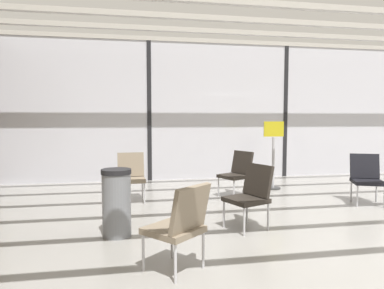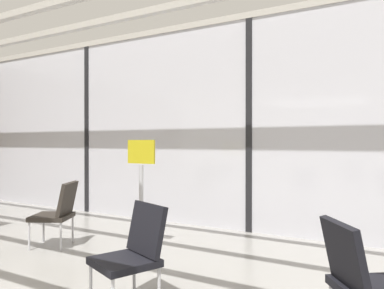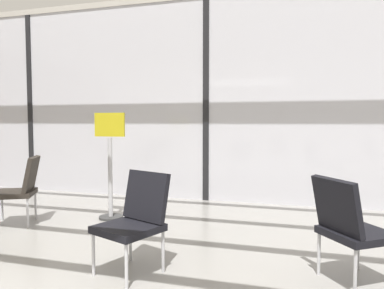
% 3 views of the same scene
% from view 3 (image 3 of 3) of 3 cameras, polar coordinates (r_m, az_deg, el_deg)
% --- Properties ---
extents(glass_curtain_wall, '(14.00, 0.08, 3.35)m').
position_cam_3_polar(glass_curtain_wall, '(6.11, 2.31, 6.91)').
color(glass_curtain_wall, silver).
rests_on(glass_curtain_wall, ground).
extents(window_mullion_0, '(0.10, 0.12, 3.35)m').
position_cam_3_polar(window_mullion_0, '(7.74, -23.88, 5.90)').
color(window_mullion_0, black).
rests_on(window_mullion_0, ground).
extents(window_mullion_1, '(0.10, 0.12, 3.35)m').
position_cam_3_polar(window_mullion_1, '(6.11, 2.31, 6.91)').
color(window_mullion_1, black).
rests_on(window_mullion_1, ground).
extents(parked_airplane, '(14.43, 4.42, 4.42)m').
position_cam_3_polar(parked_airplane, '(12.25, 11.52, 7.66)').
color(parked_airplane, silver).
rests_on(parked_airplane, ground).
extents(lounge_chair_2, '(0.71, 0.69, 0.87)m').
position_cam_3_polar(lounge_chair_2, '(3.26, 23.44, -11.33)').
color(lounge_chair_2, black).
rests_on(lounge_chair_2, ground).
extents(lounge_chair_3, '(0.69, 0.67, 0.87)m').
position_cam_3_polar(lounge_chair_3, '(5.19, -25.26, -5.91)').
color(lounge_chair_3, '#28231E').
rests_on(lounge_chair_3, ground).
extents(lounge_chair_7, '(0.64, 0.67, 0.87)m').
position_cam_3_polar(lounge_chair_7, '(3.28, -8.81, -10.99)').
color(lounge_chair_7, black).
rests_on(lounge_chair_7, ground).
extents(info_sign, '(0.44, 0.32, 1.44)m').
position_cam_3_polar(info_sign, '(5.06, -12.73, -3.78)').
color(info_sign, '#333333').
rests_on(info_sign, ground).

